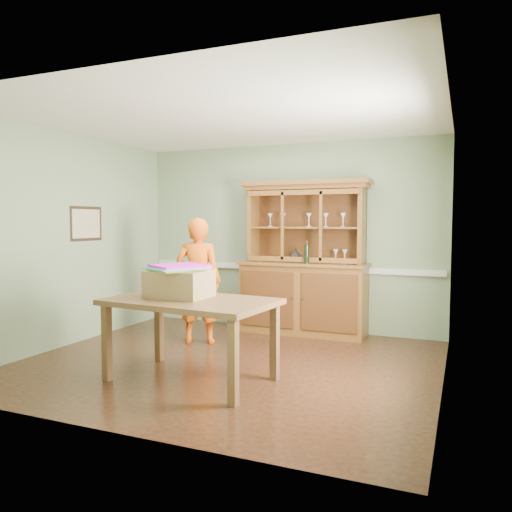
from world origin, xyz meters
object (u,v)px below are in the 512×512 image
at_px(china_hutch, 304,280).
at_px(dining_table, 191,309).
at_px(cardboard_box, 179,284).
at_px(person, 198,280).

relative_size(china_hutch, dining_table, 1.25).
xyz_separation_m(dining_table, cardboard_box, (-0.17, 0.07, 0.23)).
bearing_deg(dining_table, person, 121.94).
xyz_separation_m(cardboard_box, person, (-0.53, 1.33, -0.14)).
height_order(dining_table, cardboard_box, cardboard_box).
relative_size(dining_table, cardboard_box, 2.92).
bearing_deg(china_hutch, person, -136.10).
distance_m(china_hutch, cardboard_box, 2.46).
relative_size(dining_table, person, 1.05).
distance_m(dining_table, cardboard_box, 0.29).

